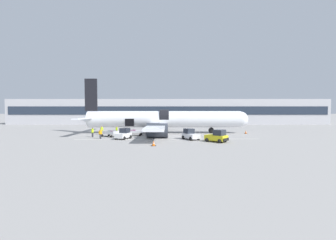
% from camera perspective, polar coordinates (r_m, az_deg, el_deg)
% --- Properties ---
extents(ground_plane, '(500.00, 500.00, 0.00)m').
position_cam_1_polar(ground_plane, '(36.91, -0.09, -4.45)').
color(ground_plane, gray).
extents(apron_marking_line, '(28.48, 0.95, 0.01)m').
position_cam_1_polar(apron_marking_line, '(34.67, -0.17, -4.89)').
color(apron_marking_line, silver).
rests_on(apron_marking_line, ground_plane).
extents(terminal_strip, '(101.39, 13.81, 7.97)m').
position_cam_1_polar(terminal_strip, '(76.55, -0.06, 2.13)').
color(terminal_strip, '#B2B2B7').
rests_on(terminal_strip, ground_plane).
extents(airplane, '(32.80, 29.79, 10.54)m').
position_cam_1_polar(airplane, '(43.55, -1.68, -0.00)').
color(airplane, white).
rests_on(airplane, ground_plane).
extents(baggage_tug_lead, '(2.74, 3.37, 1.64)m').
position_cam_1_polar(baggage_tug_lead, '(34.45, 5.67, -3.78)').
color(baggage_tug_lead, silver).
rests_on(baggage_tug_lead, ground_plane).
extents(baggage_tug_mid, '(3.32, 3.20, 1.76)m').
position_cam_1_polar(baggage_tug_mid, '(32.30, 12.33, -4.14)').
color(baggage_tug_mid, yellow).
rests_on(baggage_tug_mid, ground_plane).
extents(baggage_tug_rear, '(2.52, 3.21, 1.67)m').
position_cam_1_polar(baggage_tug_rear, '(35.63, -11.21, -3.59)').
color(baggage_tug_rear, white).
rests_on(baggage_tug_rear, ground_plane).
extents(baggage_cart_loading, '(3.69, 2.73, 1.03)m').
position_cam_1_polar(baggage_cart_loading, '(39.09, -14.44, -3.39)').
color(baggage_cart_loading, silver).
rests_on(baggage_cart_loading, ground_plane).
extents(baggage_cart_queued, '(4.04, 1.95, 1.04)m').
position_cam_1_polar(baggage_cart_queued, '(39.95, -8.57, -3.18)').
color(baggage_cart_queued, silver).
rests_on(baggage_cart_queued, ground_plane).
extents(ground_crew_loader_a, '(0.54, 0.42, 1.53)m').
position_cam_1_polar(ground_crew_loader_a, '(36.48, -16.82, -3.36)').
color(ground_crew_loader_a, '#2D2D33').
rests_on(ground_crew_loader_a, ground_plane).
extents(ground_crew_loader_b, '(0.57, 0.44, 1.64)m').
position_cam_1_polar(ground_crew_loader_b, '(42.27, -16.50, -2.49)').
color(ground_crew_loader_b, black).
rests_on(ground_crew_loader_b, ground_plane).
extents(ground_crew_driver, '(0.40, 0.56, 1.60)m').
position_cam_1_polar(ground_crew_driver, '(39.36, -18.63, -2.92)').
color(ground_crew_driver, '#2D2D33').
rests_on(ground_crew_driver, ground_plane).
extents(ground_crew_supervisor, '(0.50, 0.50, 1.57)m').
position_cam_1_polar(ground_crew_supervisor, '(41.49, -12.94, -2.60)').
color(ground_crew_supervisor, '#1E2338').
rests_on(ground_crew_supervisor, ground_plane).
extents(safety_cone_nose, '(0.52, 0.52, 0.63)m').
position_cam_1_polar(safety_cone_nose, '(45.29, 19.13, -2.92)').
color(safety_cone_nose, black).
rests_on(safety_cone_nose, ground_plane).
extents(safety_cone_engine_left, '(0.62, 0.62, 0.62)m').
position_cam_1_polar(safety_cone_engine_left, '(28.29, -3.72, -5.98)').
color(safety_cone_engine_left, black).
rests_on(safety_cone_engine_left, ground_plane).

